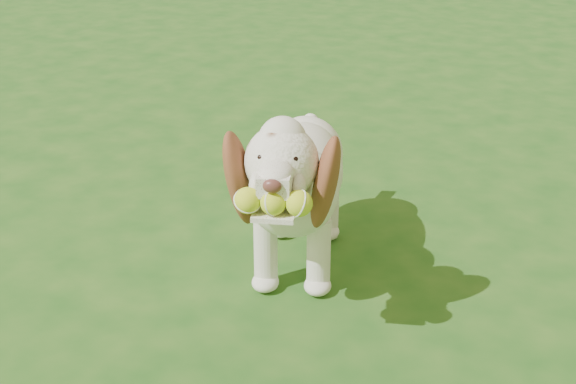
% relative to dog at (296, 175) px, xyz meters
% --- Properties ---
extents(ground, '(80.00, 80.00, 0.00)m').
position_rel_dog_xyz_m(ground, '(0.29, 0.61, -0.39)').
color(ground, '#1B4F16').
rests_on(ground, ground).
extents(dog, '(0.65, 1.10, 0.74)m').
position_rel_dog_xyz_m(dog, '(0.00, 0.00, 0.00)').
color(dog, white).
rests_on(dog, ground).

